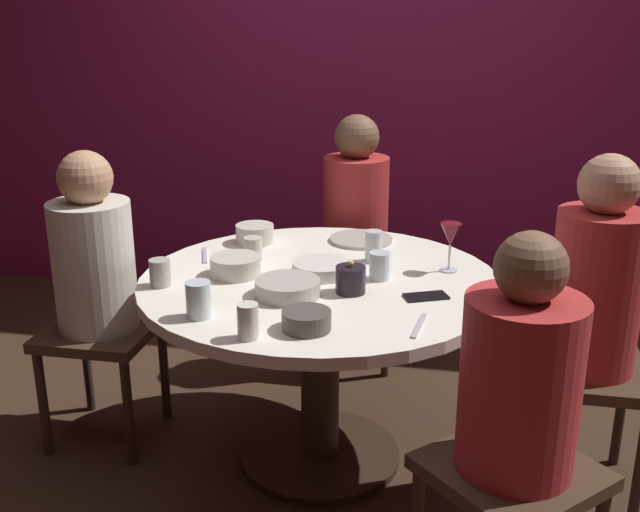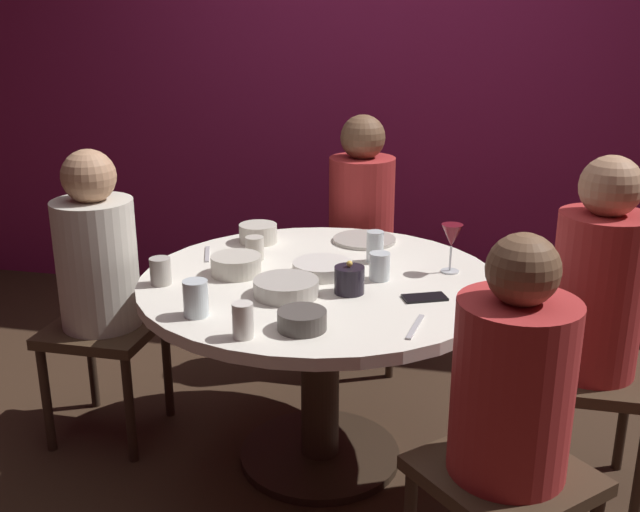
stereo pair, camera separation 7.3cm
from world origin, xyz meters
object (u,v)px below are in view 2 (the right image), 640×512
object	(u,v)px
seated_diner_back	(361,213)
seated_diner_front_right	(512,394)
dining_table	(320,320)
bowl_rice_portion	(236,265)
candle_holder	(349,280)
bowl_sauce_side	(302,320)
bowl_small_white	(322,268)
bowl_salad_center	(286,287)
cup_beside_wine	(375,247)
wine_glass	(452,238)
cup_far_edge	(196,298)
cup_by_right_diner	(380,266)
bowl_serving_large	(258,233)
cup_by_left_diner	(243,320)
cell_phone	(425,298)
seated_diner_left	(98,265)
dinner_plate	(364,240)
cup_center_front	(161,271)
cup_near_candle	(255,248)
seated_diner_right	(597,297)

from	to	relation	value
seated_diner_back	seated_diner_front_right	xyz separation A→B (m)	(0.64, -1.51, -0.03)
dining_table	seated_diner_back	bearing A→B (deg)	90.00
dining_table	bowl_rice_portion	distance (m)	0.36
candle_holder	bowl_sauce_side	size ratio (longest dim) A/B	0.77
bowl_small_white	candle_holder	bearing A→B (deg)	-51.19
bowl_salad_center	cup_beside_wine	xyz separation A→B (m)	(0.23, 0.40, 0.03)
wine_glass	cup_far_edge	world-z (taller)	wine_glass
candle_holder	cup_by_right_diner	xyz separation A→B (m)	(0.08, 0.15, 0.00)
bowl_serving_large	cup_far_edge	world-z (taller)	cup_far_edge
cup_by_left_diner	bowl_small_white	bearing A→B (deg)	79.48
seated_diner_back	cell_phone	size ratio (longest dim) A/B	8.38
bowl_small_white	cup_by_right_diner	xyz separation A→B (m)	(0.21, -0.01, 0.03)
seated_diner_front_right	bowl_sauce_side	xyz separation A→B (m)	(-0.59, 0.20, 0.06)
cup_beside_wine	seated_diner_left	bearing A→B (deg)	-168.08
dinner_plate	cell_phone	bearing A→B (deg)	-63.12
bowl_serving_large	candle_holder	bearing A→B (deg)	-45.92
bowl_serving_large	cup_beside_wine	world-z (taller)	cup_beside_wine
seated_diner_back	wine_glass	world-z (taller)	seated_diner_back
dining_table	cup_far_edge	size ratio (longest dim) A/B	11.18
dining_table	cup_far_edge	world-z (taller)	cup_far_edge
cell_phone	cup_by_left_diner	xyz separation A→B (m)	(-0.48, -0.41, 0.05)
cell_phone	bowl_small_white	xyz separation A→B (m)	(-0.37, 0.16, 0.02)
candle_holder	bowl_small_white	world-z (taller)	candle_holder
bowl_rice_portion	cup_by_right_diner	bearing A→B (deg)	6.38
dining_table	candle_holder	size ratio (longest dim) A/B	11.27
bowl_sauce_side	bowl_serving_large	bearing A→B (deg)	115.41
wine_glass	cup_center_front	size ratio (longest dim) A/B	1.90
dinner_plate	seated_diner_front_right	bearing A→B (deg)	-63.03
seated_diner_back	bowl_salad_center	xyz separation A→B (m)	(-0.07, -1.06, 0.03)
bowl_salad_center	bowl_small_white	bearing A→B (deg)	72.50
dinner_plate	cup_center_front	size ratio (longest dim) A/B	2.73
dining_table	seated_diner_left	world-z (taller)	seated_diner_left
cell_phone	cup_far_edge	world-z (taller)	cup_far_edge
wine_glass	bowl_salad_center	xyz separation A→B (m)	(-0.51, -0.34, -0.10)
candle_holder	cup_far_edge	size ratio (longest dim) A/B	0.99
bowl_sauce_side	seated_diner_left	bearing A→B (deg)	153.93
wine_glass	bowl_salad_center	distance (m)	0.62
cell_phone	bowl_serving_large	size ratio (longest dim) A/B	0.92
cup_near_candle	bowl_rice_portion	bearing A→B (deg)	-95.89
candle_holder	cup_far_edge	world-z (taller)	same
cup_center_front	seated_diner_front_right	bearing A→B (deg)	-21.81
cup_by_right_diner	cup_by_left_diner	bearing A→B (deg)	-119.16
seated_diner_right	dining_table	bearing A→B (deg)	0.00
bowl_salad_center	cup_by_left_diner	size ratio (longest dim) A/B	2.06
bowl_small_white	cup_far_edge	size ratio (longest dim) A/B	1.87
dining_table	cup_far_edge	distance (m)	0.55
cup_near_candle	bowl_serving_large	bearing A→B (deg)	103.91
wine_glass	cup_by_right_diner	bearing A→B (deg)	-150.89
seated_diner_front_right	dinner_plate	distance (m)	1.23
bowl_small_white	cup_beside_wine	bearing A→B (deg)	47.23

